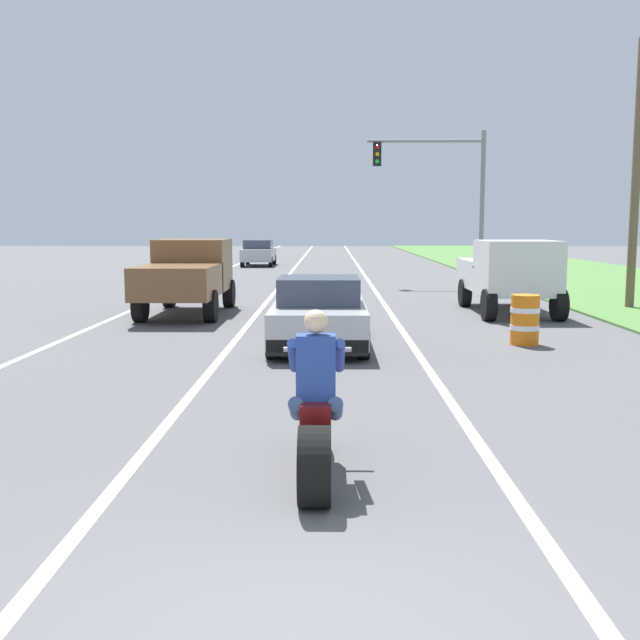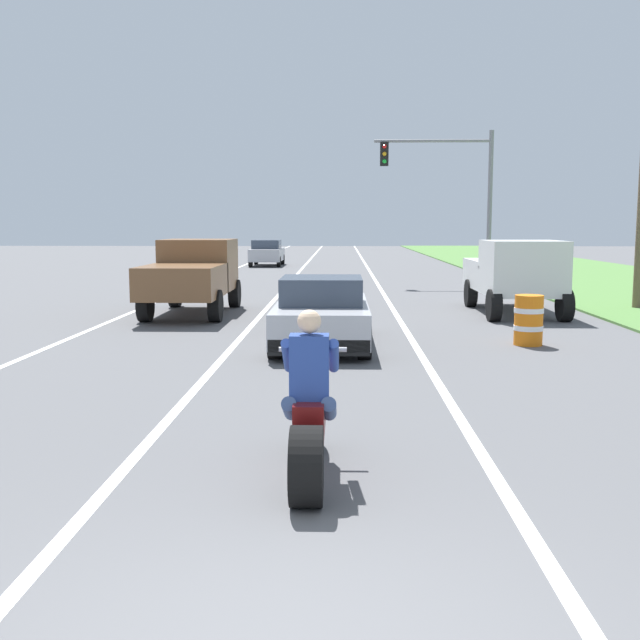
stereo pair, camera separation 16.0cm
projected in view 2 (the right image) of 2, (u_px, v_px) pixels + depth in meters
The scene contains 10 objects.
lane_stripe_left_solid at pixel (163, 299), 24.02m from camera, with size 0.14×120.00×0.01m, color white.
lane_stripe_right_solid at pixel (387, 300), 23.82m from camera, with size 0.14×120.00×0.01m, color white.
lane_stripe_centre_dashed at pixel (275, 300), 23.92m from camera, with size 0.14×120.00×0.01m, color white.
motorcycle_with_rider at pixel (309, 420), 6.93m from camera, with size 0.70×2.21×1.62m.
sports_car_silver at pixel (322, 314), 14.82m from camera, with size 1.84×4.30×1.37m.
pickup_truck_left_lane_brown at pixel (193, 273), 19.94m from camera, with size 2.02×4.80×1.98m.
pickup_truck_right_shoulder_white at pixel (514, 272), 20.14m from camera, with size 2.02×4.80×1.98m.
traffic_light_mast_near at pixel (454, 183), 29.15m from camera, with size 4.62×0.34×6.00m.
construction_barrel_nearest at pixel (529, 320), 14.87m from camera, with size 0.58×0.58×1.00m.
distant_car_far_ahead at pixel (267, 252), 43.48m from camera, with size 1.80×4.00×1.50m.
Camera 2 is at (0.32, -3.76, 2.39)m, focal length 42.07 mm.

